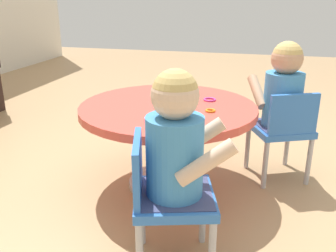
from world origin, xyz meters
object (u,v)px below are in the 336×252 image
object	(u,v)px
seated_child_right	(283,88)
craft_scissors	(176,112)
craft_table	(168,124)
rolling_pin	(166,98)
seated_child_left	(176,140)
child_chair_left	(165,196)
child_chair_right	(282,129)

from	to	relation	value
seated_child_right	craft_scissors	bearing A→B (deg)	126.51
craft_table	rolling_pin	distance (m)	0.14
seated_child_left	seated_child_right	xyz separation A→B (m)	(0.89, -0.40, 0.00)
craft_table	child_chair_left	distance (m)	0.65
rolling_pin	craft_scissors	size ratio (longest dim) A/B	1.57
craft_table	craft_scissors	distance (m)	0.17
child_chair_right	craft_scissors	world-z (taller)	child_chair_right
seated_child_left	seated_child_right	distance (m)	0.98
craft_scissors	rolling_pin	bearing A→B (deg)	30.26
child_chair_left	child_chair_right	size ratio (longest dim) A/B	1.00
child_chair_right	rolling_pin	distance (m)	0.68
child_chair_left	seated_child_right	xyz separation A→B (m)	(0.90, -0.44, 0.23)
seated_child_right	rolling_pin	bearing A→B (deg)	110.74
child_chair_left	seated_child_left	size ratio (longest dim) A/B	1.05
child_chair_left	child_chair_right	bearing A→B (deg)	-27.53
child_chair_left	seated_child_right	size ratio (longest dim) A/B	1.05
child_chair_right	rolling_pin	world-z (taller)	child_chair_right
child_chair_left	rolling_pin	xyz separation A→B (m)	(0.67, 0.17, 0.19)
craft_table	rolling_pin	size ratio (longest dim) A/B	4.35
craft_table	child_chair_right	world-z (taller)	child_chair_right
seated_child_left	child_chair_right	bearing A→B (deg)	-25.80
seated_child_left	rolling_pin	distance (m)	0.69
craft_table	seated_child_left	distance (m)	0.67
craft_scissors	child_chair_left	bearing A→B (deg)	-170.78
craft_table	child_chair_left	xyz separation A→B (m)	(-0.63, -0.15, -0.06)
child_chair_left	child_chair_right	distance (m)	0.98
child_chair_left	rolling_pin	distance (m)	0.72
child_chair_left	rolling_pin	world-z (taller)	child_chair_left
rolling_pin	craft_scissors	xyz separation A→B (m)	(-0.15, -0.09, -0.02)
craft_table	seated_child_right	xyz separation A→B (m)	(0.27, -0.59, 0.17)
child_chair_left	seated_child_left	distance (m)	0.23
seated_child_left	craft_scissors	xyz separation A→B (m)	(0.51, 0.12, -0.06)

